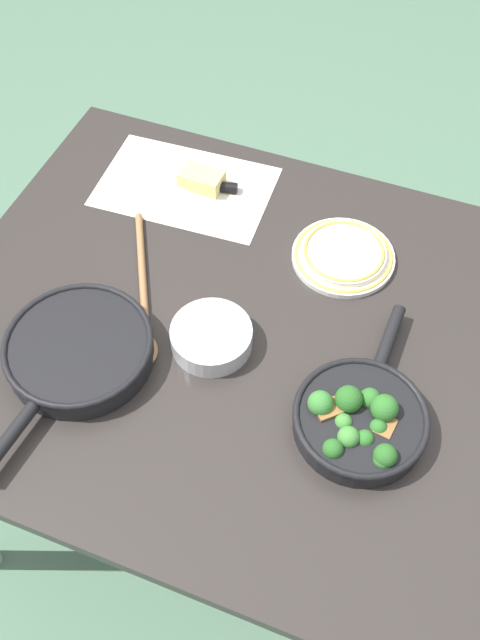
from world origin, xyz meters
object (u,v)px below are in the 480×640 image
object	(u,v)px
skillet_eggs	(78,350)
dinner_plate_stack	(344,255)
wooden_spoon	(144,302)
prep_bowl_steel	(211,337)
cheese_block	(202,179)
grater_knife	(193,185)
skillet_broccoli	(360,418)

from	to	relation	value
skillet_eggs	dinner_plate_stack	world-z (taller)	skillet_eggs
skillet_eggs	wooden_spoon	xyz separation A→B (m)	(-0.05, -0.16, -0.02)
dinner_plate_stack	prep_bowl_steel	xyz separation A→B (m)	(0.17, 0.29, 0.01)
cheese_block	prep_bowl_steel	world-z (taller)	prep_bowl_steel
wooden_spoon	grater_knife	size ratio (longest dim) A/B	1.25
skillet_eggs	grater_knife	xyz separation A→B (m)	(-0.01, -0.49, -0.02)
wooden_spoon	cheese_block	distance (m)	0.35
grater_knife	cheese_block	distance (m)	0.02
grater_knife	prep_bowl_steel	xyz separation A→B (m)	(-0.20, 0.37, 0.01)
skillet_broccoli	skillet_eggs	world-z (taller)	skillet_broccoli
dinner_plate_stack	grater_knife	bearing A→B (deg)	-12.32
skillet_eggs	prep_bowl_steel	size ratio (longest dim) A/B	2.76
cheese_block	skillet_eggs	bearing A→B (deg)	86.60
prep_bowl_steel	skillet_eggs	bearing A→B (deg)	28.94
cheese_block	dinner_plate_stack	world-z (taller)	cheese_block
grater_knife	dinner_plate_stack	size ratio (longest dim) A/B	1.32
skillet_broccoli	prep_bowl_steel	xyz separation A→B (m)	(0.30, -0.07, -0.01)
skillet_broccoli	wooden_spoon	distance (m)	0.47
dinner_plate_stack	prep_bowl_steel	size ratio (longest dim) A/B	1.38
skillet_eggs	dinner_plate_stack	bearing A→B (deg)	142.23
cheese_block	wooden_spoon	bearing A→B (deg)	94.10
skillet_broccoli	skillet_eggs	size ratio (longest dim) A/B	0.88
skillet_broccoli	wooden_spoon	xyz separation A→B (m)	(0.46, -0.11, -0.02)
wooden_spoon	skillet_eggs	bearing A→B (deg)	-47.88
wooden_spoon	cheese_block	bearing A→B (deg)	155.52
grater_knife	cheese_block	world-z (taller)	cheese_block
skillet_eggs	wooden_spoon	bearing A→B (deg)	166.02
skillet_broccoli	wooden_spoon	size ratio (longest dim) A/B	1.07
wooden_spoon	grater_knife	distance (m)	0.34
skillet_broccoli	cheese_block	xyz separation A→B (m)	(0.48, -0.45, -0.01)
skillet_eggs	dinner_plate_stack	xyz separation A→B (m)	(-0.38, -0.41, -0.01)
skillet_eggs	cheese_block	size ratio (longest dim) A/B	4.39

